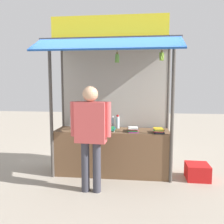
{
  "coord_description": "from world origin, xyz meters",
  "views": [
    {
      "loc": [
        0.52,
        -4.51,
        1.74
      ],
      "look_at": [
        0.0,
        0.0,
        1.21
      ],
      "focal_mm": 38.4,
      "sensor_mm": 36.0,
      "label": 1
    }
  ],
  "objects_px": {
    "water_bottle_front_right": "(78,121)",
    "banana_bunch_inner_right": "(162,56)",
    "water_bottle_far_left": "(118,122)",
    "magazine_stack_back_left": "(159,131)",
    "water_bottle_mid_right": "(72,122)",
    "magazine_stack_center": "(133,129)",
    "plastic_crate": "(197,172)",
    "water_bottle_rear_center": "(113,122)",
    "magazine_stack_mid_left": "(109,129)",
    "water_bottle_far_right": "(90,123)",
    "vendor_person": "(91,129)",
    "banana_bunch_leftmost": "(117,58)"
  },
  "relations": [
    {
      "from": "water_bottle_front_right",
      "to": "banana_bunch_inner_right",
      "type": "distance_m",
      "value": 2.09
    },
    {
      "from": "water_bottle_far_left",
      "to": "magazine_stack_back_left",
      "type": "distance_m",
      "value": 0.88
    },
    {
      "from": "water_bottle_mid_right",
      "to": "banana_bunch_inner_right",
      "type": "relative_size",
      "value": 0.95
    },
    {
      "from": "magazine_stack_center",
      "to": "plastic_crate",
      "type": "relative_size",
      "value": 0.75
    },
    {
      "from": "water_bottle_rear_center",
      "to": "magazine_stack_center",
      "type": "height_order",
      "value": "water_bottle_rear_center"
    },
    {
      "from": "water_bottle_rear_center",
      "to": "water_bottle_mid_right",
      "type": "bearing_deg",
      "value": -175.54
    },
    {
      "from": "magazine_stack_mid_left",
      "to": "magazine_stack_back_left",
      "type": "bearing_deg",
      "value": -5.5
    },
    {
      "from": "water_bottle_far_right",
      "to": "vendor_person",
      "type": "height_order",
      "value": "vendor_person"
    },
    {
      "from": "banana_bunch_inner_right",
      "to": "magazine_stack_center",
      "type": "bearing_deg",
      "value": 145.63
    },
    {
      "from": "water_bottle_front_right",
      "to": "magazine_stack_center",
      "type": "height_order",
      "value": "water_bottle_front_right"
    },
    {
      "from": "water_bottle_mid_right",
      "to": "magazine_stack_back_left",
      "type": "relative_size",
      "value": 0.84
    },
    {
      "from": "magazine_stack_back_left",
      "to": "plastic_crate",
      "type": "distance_m",
      "value": 1.05
    },
    {
      "from": "water_bottle_far_right",
      "to": "magazine_stack_center",
      "type": "height_order",
      "value": "water_bottle_far_right"
    },
    {
      "from": "magazine_stack_mid_left",
      "to": "banana_bunch_inner_right",
      "type": "distance_m",
      "value": 1.63
    },
    {
      "from": "water_bottle_far_left",
      "to": "water_bottle_mid_right",
      "type": "xyz_separation_m",
      "value": [
        -0.94,
        -0.02,
        -0.01
      ]
    },
    {
      "from": "water_bottle_rear_center",
      "to": "water_bottle_front_right",
      "type": "bearing_deg",
      "value": -176.28
    },
    {
      "from": "water_bottle_rear_center",
      "to": "banana_bunch_leftmost",
      "type": "bearing_deg",
      "value": -77.08
    },
    {
      "from": "water_bottle_front_right",
      "to": "plastic_crate",
      "type": "bearing_deg",
      "value": -7.99
    },
    {
      "from": "water_bottle_rear_center",
      "to": "plastic_crate",
      "type": "height_order",
      "value": "water_bottle_rear_center"
    },
    {
      "from": "vendor_person",
      "to": "banana_bunch_leftmost",
      "type": "bearing_deg",
      "value": 52.49
    },
    {
      "from": "water_bottle_rear_center",
      "to": "banana_bunch_leftmost",
      "type": "xyz_separation_m",
      "value": [
        0.15,
        -0.66,
        1.21
      ]
    },
    {
      "from": "vendor_person",
      "to": "plastic_crate",
      "type": "distance_m",
      "value": 2.16
    },
    {
      "from": "water_bottle_far_right",
      "to": "magazine_stack_center",
      "type": "relative_size",
      "value": 0.83
    },
    {
      "from": "vendor_person",
      "to": "water_bottle_far_right",
      "type": "bearing_deg",
      "value": 106.36
    },
    {
      "from": "water_bottle_front_right",
      "to": "banana_bunch_leftmost",
      "type": "distance_m",
      "value": 1.58
    },
    {
      "from": "banana_bunch_leftmost",
      "to": "magazine_stack_mid_left",
      "type": "bearing_deg",
      "value": 119.73
    },
    {
      "from": "water_bottle_far_left",
      "to": "magazine_stack_center",
      "type": "bearing_deg",
      "value": -42.79
    },
    {
      "from": "banana_bunch_leftmost",
      "to": "vendor_person",
      "type": "distance_m",
      "value": 1.28
    },
    {
      "from": "water_bottle_far_right",
      "to": "water_bottle_mid_right",
      "type": "bearing_deg",
      "value": 158.25
    },
    {
      "from": "banana_bunch_leftmost",
      "to": "magazine_stack_back_left",
      "type": "bearing_deg",
      "value": 17.67
    },
    {
      "from": "water_bottle_far_right",
      "to": "water_bottle_front_right",
      "type": "distance_m",
      "value": 0.34
    },
    {
      "from": "water_bottle_rear_center",
      "to": "magazine_stack_center",
      "type": "bearing_deg",
      "value": -38.98
    },
    {
      "from": "magazine_stack_mid_left",
      "to": "magazine_stack_center",
      "type": "xyz_separation_m",
      "value": [
        0.46,
        -0.01,
        0.01
      ]
    },
    {
      "from": "water_bottle_rear_center",
      "to": "magazine_stack_back_left",
      "type": "relative_size",
      "value": 0.78
    },
    {
      "from": "magazine_stack_back_left",
      "to": "banana_bunch_leftmost",
      "type": "bearing_deg",
      "value": -162.33
    },
    {
      "from": "water_bottle_far_left",
      "to": "plastic_crate",
      "type": "xyz_separation_m",
      "value": [
        1.5,
        -0.32,
        -0.84
      ]
    },
    {
      "from": "water_bottle_front_right",
      "to": "water_bottle_far_right",
      "type": "bearing_deg",
      "value": -32.78
    },
    {
      "from": "water_bottle_mid_right",
      "to": "vendor_person",
      "type": "distance_m",
      "value": 1.19
    },
    {
      "from": "water_bottle_far_right",
      "to": "vendor_person",
      "type": "bearing_deg",
      "value": -77.61
    },
    {
      "from": "magazine_stack_mid_left",
      "to": "plastic_crate",
      "type": "xyz_separation_m",
      "value": [
        1.64,
        -0.03,
        -0.75
      ]
    },
    {
      "from": "magazine_stack_mid_left",
      "to": "banana_bunch_leftmost",
      "type": "xyz_separation_m",
      "value": [
        0.19,
        -0.33,
        1.29
      ]
    },
    {
      "from": "water_bottle_rear_center",
      "to": "banana_bunch_inner_right",
      "type": "relative_size",
      "value": 0.88
    },
    {
      "from": "magazine_stack_mid_left",
      "to": "banana_bunch_leftmost",
      "type": "relative_size",
      "value": 1.12
    },
    {
      "from": "water_bottle_far_right",
      "to": "magazine_stack_back_left",
      "type": "xyz_separation_m",
      "value": [
        1.31,
        -0.19,
        -0.08
      ]
    },
    {
      "from": "banana_bunch_leftmost",
      "to": "water_bottle_mid_right",
      "type": "bearing_deg",
      "value": 148.77
    },
    {
      "from": "magazine_stack_mid_left",
      "to": "plastic_crate",
      "type": "bearing_deg",
      "value": -1.18
    },
    {
      "from": "water_bottle_mid_right",
      "to": "water_bottle_front_right",
      "type": "height_order",
      "value": "water_bottle_front_right"
    },
    {
      "from": "water_bottle_mid_right",
      "to": "magazine_stack_center",
      "type": "distance_m",
      "value": 1.29
    },
    {
      "from": "banana_bunch_inner_right",
      "to": "magazine_stack_back_left",
      "type": "bearing_deg",
      "value": 89.3
    },
    {
      "from": "water_bottle_far_right",
      "to": "banana_bunch_inner_right",
      "type": "bearing_deg",
      "value": -18.25
    }
  ]
}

